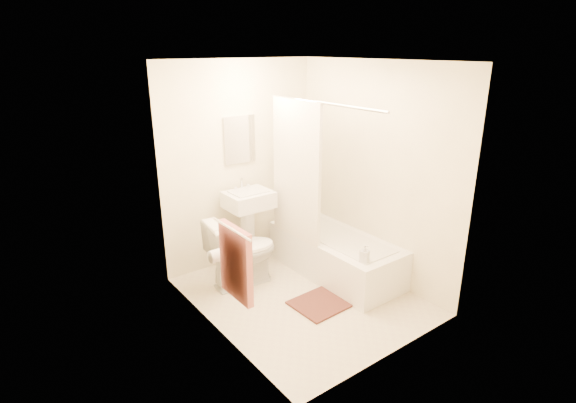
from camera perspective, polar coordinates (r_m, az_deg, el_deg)
floor at (r=4.89m, az=1.80°, el=-11.92°), size 2.40×2.40×0.00m
ceiling at (r=4.19m, az=2.15°, el=17.44°), size 2.40×2.40×0.00m
wall_back at (r=5.35m, az=-6.14°, el=4.70°), size 2.00×0.02×2.40m
wall_left at (r=3.88m, az=-9.65°, el=-1.09°), size 0.02×2.40×2.40m
wall_right at (r=5.06m, az=10.85°, el=3.63°), size 0.02×2.40×2.40m
mirror at (r=5.26m, az=-6.14°, el=7.82°), size 0.40×0.03×0.55m
curtain_rod at (r=4.49m, az=4.31°, el=12.40°), size 0.03×1.70×0.03m
shower_curtain at (r=4.94m, az=1.05°, el=3.86°), size 0.04×0.80×1.55m
towel_bar at (r=3.73m, az=-7.23°, el=-3.47°), size 0.02×0.60×0.02m
towel at (r=3.87m, az=-6.64°, el=-7.75°), size 0.06×0.45×0.66m
toilet_paper at (r=4.20m, az=-9.19°, el=-6.84°), size 0.11×0.12×0.12m
toilet at (r=4.99m, az=-5.84°, el=-6.37°), size 0.82×0.51×0.77m
sink at (r=5.33m, az=-5.03°, el=-3.11°), size 0.52×0.42×1.02m
bathtub at (r=5.28m, az=5.99°, el=-6.69°), size 0.72×1.64×0.46m
bath_mat at (r=4.79m, az=4.57°, el=-12.59°), size 0.66×0.51×0.02m
soap_bottle at (r=4.60m, az=9.70°, el=-6.55°), size 0.11×0.11×0.18m
scrub_brush at (r=5.62m, az=2.06°, el=-2.16°), size 0.10×0.21×0.04m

